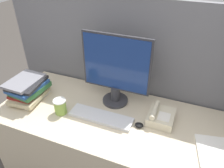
{
  "coord_description": "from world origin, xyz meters",
  "views": [
    {
      "loc": [
        0.42,
        -0.72,
        1.76
      ],
      "look_at": [
        -0.03,
        0.38,
        0.98
      ],
      "focal_mm": 35.0,
      "sensor_mm": 36.0,
      "label": 1
    }
  ],
  "objects": [
    {
      "name": "desk",
      "position": [
        0.0,
        0.35,
        0.37
      ],
      "size": [
        1.68,
        0.7,
        0.73
      ],
      "color": "beige",
      "rests_on": "ground_plane"
    },
    {
      "name": "book_stack",
      "position": [
        -0.68,
        0.3,
        0.82
      ],
      "size": [
        0.24,
        0.3,
        0.18
      ],
      "color": "silver",
      "rests_on": "desk"
    },
    {
      "name": "mouse",
      "position": [
        0.19,
        0.32,
        0.74
      ],
      "size": [
        0.06,
        0.05,
        0.03
      ],
      "color": "black",
      "rests_on": "desk"
    },
    {
      "name": "keyboard",
      "position": [
        -0.08,
        0.3,
        0.74
      ],
      "size": [
        0.45,
        0.13,
        0.02
      ],
      "color": "silver",
      "rests_on": "desk"
    },
    {
      "name": "coffee_cup",
      "position": [
        -0.37,
        0.25,
        0.79
      ],
      "size": [
        0.09,
        0.09,
        0.11
      ],
      "color": "#8CB247",
      "rests_on": "desk"
    },
    {
      "name": "monitor",
      "position": [
        -0.05,
        0.52,
        1.0
      ],
      "size": [
        0.5,
        0.19,
        0.53
      ],
      "color": "#333338",
      "rests_on": "desk"
    },
    {
      "name": "paper_pile",
      "position": [
        0.67,
        0.28,
        0.74
      ],
      "size": [
        0.26,
        0.29,
        0.01
      ],
      "color": "white",
      "rests_on": "desk"
    },
    {
      "name": "desk_telephone",
      "position": [
        0.31,
        0.43,
        0.77
      ],
      "size": [
        0.17,
        0.2,
        0.1
      ],
      "color": "beige",
      "rests_on": "desk"
    },
    {
      "name": "cubicle_panel_rear",
      "position": [
        0.0,
        0.73,
        0.73
      ],
      "size": [
        2.08,
        0.04,
        1.46
      ],
      "color": "slate",
      "rests_on": "ground_plane"
    }
  ]
}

